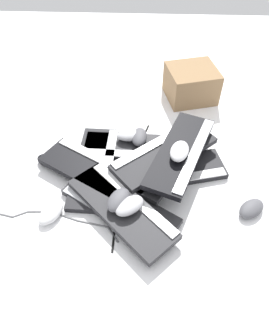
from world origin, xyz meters
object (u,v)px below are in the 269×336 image
object	(u,v)px
mouse_4	(52,213)
mouse_3	(50,161)
keyboard_5	(169,158)
mouse_0	(130,135)
keyboard_0	(137,148)
keyboard_7	(182,152)
keyboard_8	(123,208)
keyboard_3	(170,172)
keyboard_6	(165,153)
mouse_7	(119,200)
mouse_5	(180,151)
keyboard_2	(120,207)
mouse_1	(140,137)
keyboard_4	(95,171)
mouse_6	(252,209)
cardboard_box	(192,84)
keyboard_1	(96,167)
mouse_2	(130,206)

from	to	relation	value
mouse_4	mouse_3	bearing A→B (deg)	-139.86
keyboard_5	mouse_0	xyz separation A→B (m)	(0.12, 0.16, 0.01)
keyboard_0	keyboard_5	bearing A→B (deg)	-123.31
keyboard_0	keyboard_5	size ratio (longest dim) A/B	0.98
keyboard_7	keyboard_8	world-z (taller)	keyboard_7
keyboard_3	mouse_3	size ratio (longest dim) A/B	4.21
keyboard_6	mouse_7	bearing A→B (deg)	145.92
mouse_5	mouse_7	bearing A→B (deg)	-32.50
mouse_4	mouse_7	world-z (taller)	mouse_7
keyboard_2	mouse_1	distance (m)	0.35
keyboard_4	keyboard_2	bearing A→B (deg)	-142.88
keyboard_0	keyboard_4	xyz separation A→B (m)	(-0.17, 0.16, 0.03)
mouse_6	mouse_3	bearing A→B (deg)	-55.62
keyboard_2	cardboard_box	size ratio (longest dim) A/B	1.97
keyboard_8	mouse_7	xyz separation A→B (m)	(0.01, 0.01, 0.04)
keyboard_2	keyboard_1	bearing A→B (deg)	30.39
keyboard_6	mouse_6	distance (m)	0.38
mouse_7	cardboard_box	world-z (taller)	cardboard_box
mouse_3	cardboard_box	world-z (taller)	cardboard_box
keyboard_7	keyboard_5	bearing A→B (deg)	62.55
keyboard_4	mouse_3	world-z (taller)	keyboard_4
mouse_5	mouse_6	distance (m)	0.33
mouse_7	keyboard_7	bearing A→B (deg)	157.66
keyboard_1	mouse_6	xyz separation A→B (m)	(-0.19, -0.59, 0.01)
keyboard_6	mouse_4	distance (m)	0.49
keyboard_7	keyboard_1	bearing A→B (deg)	91.16
keyboard_0	mouse_1	size ratio (longest dim) A/B	4.03
keyboard_3	mouse_3	bearing A→B (deg)	86.02
keyboard_4	keyboard_3	bearing A→B (deg)	-83.30
keyboard_1	keyboard_8	bearing A→B (deg)	-150.29
keyboard_7	mouse_2	xyz separation A→B (m)	(-0.24, 0.19, -0.02)
keyboard_1	mouse_0	size ratio (longest dim) A/B	4.04
mouse_1	mouse_3	world-z (taller)	mouse_1
keyboard_7	mouse_3	distance (m)	0.53
mouse_5	keyboard_2	bearing A→B (deg)	-35.55
keyboard_6	keyboard_7	xyz separation A→B (m)	(-0.02, -0.06, 0.03)
keyboard_1	keyboard_4	bearing A→B (deg)	-174.67
mouse_5	mouse_0	bearing A→B (deg)	-116.52
keyboard_4	keyboard_6	world-z (taller)	keyboard_6
keyboard_5	mouse_1	distance (m)	0.17
mouse_0	mouse_1	bearing A→B (deg)	-20.03
keyboard_7	mouse_5	size ratio (longest dim) A/B	4.22
mouse_2	mouse_7	distance (m)	0.05
keyboard_0	mouse_7	bearing A→B (deg)	171.64
keyboard_3	keyboard_7	world-z (taller)	keyboard_7
keyboard_0	keyboard_6	world-z (taller)	keyboard_6
keyboard_4	mouse_6	world-z (taller)	keyboard_4
mouse_3	mouse_7	world-z (taller)	mouse_7
keyboard_6	mouse_7	world-z (taller)	mouse_7
mouse_5	keyboard_8	bearing A→B (deg)	-29.62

